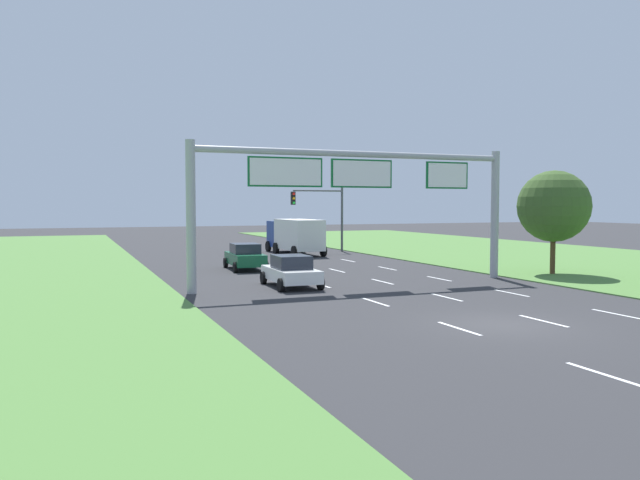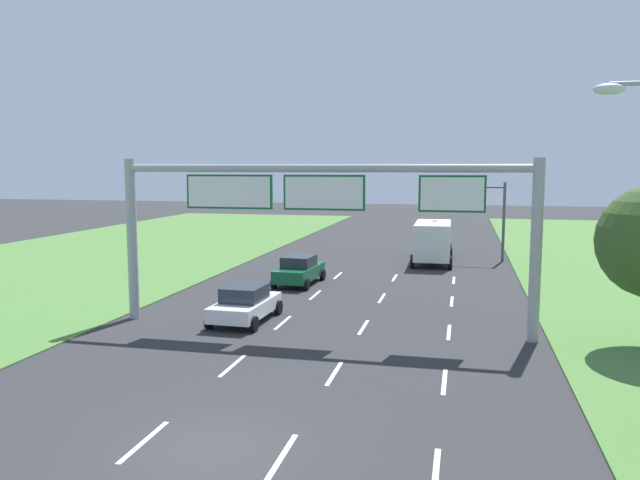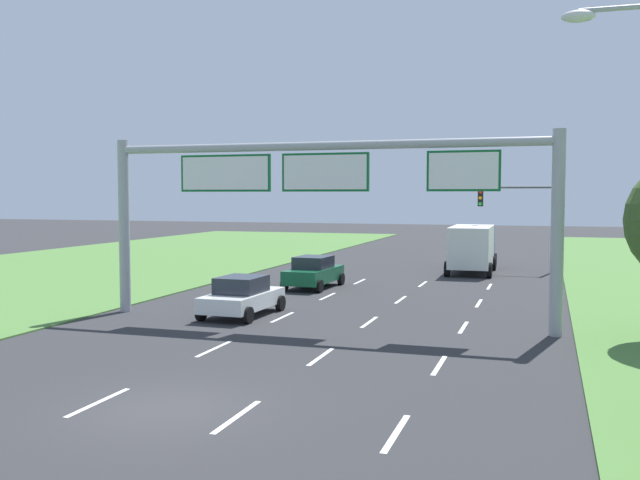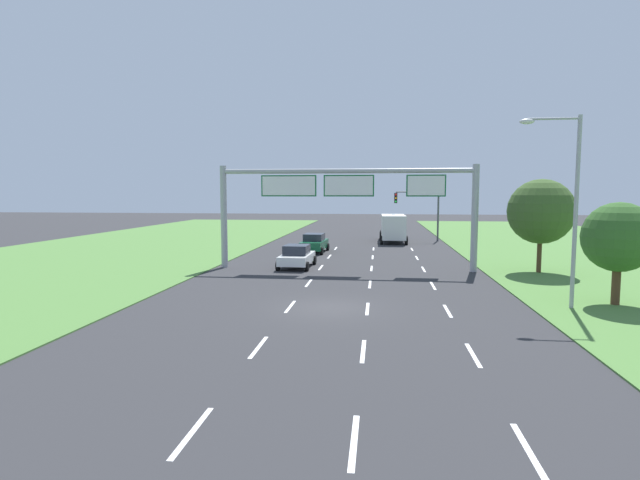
{
  "view_description": "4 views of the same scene",
  "coord_description": "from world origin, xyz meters",
  "px_view_note": "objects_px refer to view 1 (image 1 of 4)",
  "views": [
    {
      "loc": [
        -13.58,
        -17.06,
        4.06
      ],
      "look_at": [
        -1.17,
        13.59,
        2.18
      ],
      "focal_mm": 35.0,
      "sensor_mm": 36.0,
      "label": 1
    },
    {
      "loc": [
        5.68,
        -13.16,
        6.64
      ],
      "look_at": [
        -0.89,
        15.39,
        3.21
      ],
      "focal_mm": 35.0,
      "sensor_mm": 36.0,
      "label": 2
    },
    {
      "loc": [
        8.08,
        -13.87,
        4.81
      ],
      "look_at": [
        -0.19,
        11.95,
        3.07
      ],
      "focal_mm": 40.0,
      "sensor_mm": 36.0,
      "label": 3
    },
    {
      "loc": [
        2.21,
        -21.95,
        5.16
      ],
      "look_at": [
        -1.81,
        12.08,
        1.91
      ],
      "focal_mm": 28.0,
      "sensor_mm": 36.0,
      "label": 4
    }
  ],
  "objects_px": {
    "car_near_red": "(291,271)",
    "traffic_light_mast": "(321,207)",
    "roadside_tree_mid": "(554,206)",
    "car_lead_silver": "(245,256)",
    "sign_gantry": "(358,187)",
    "box_truck": "(295,235)"
  },
  "relations": [
    {
      "from": "car_lead_silver",
      "to": "box_truck",
      "type": "relative_size",
      "value": 0.56
    },
    {
      "from": "traffic_light_mast",
      "to": "roadside_tree_mid",
      "type": "height_order",
      "value": "roadside_tree_mid"
    },
    {
      "from": "car_lead_silver",
      "to": "roadside_tree_mid",
      "type": "distance_m",
      "value": 18.69
    },
    {
      "from": "car_near_red",
      "to": "roadside_tree_mid",
      "type": "distance_m",
      "value": 16.21
    },
    {
      "from": "traffic_light_mast",
      "to": "roadside_tree_mid",
      "type": "distance_m",
      "value": 21.88
    },
    {
      "from": "car_near_red",
      "to": "traffic_light_mast",
      "type": "height_order",
      "value": "traffic_light_mast"
    },
    {
      "from": "car_lead_silver",
      "to": "sign_gantry",
      "type": "bearing_deg",
      "value": -67.3
    },
    {
      "from": "box_truck",
      "to": "traffic_light_mast",
      "type": "height_order",
      "value": "traffic_light_mast"
    },
    {
      "from": "car_near_red",
      "to": "traffic_light_mast",
      "type": "distance_m",
      "value": 22.97
    },
    {
      "from": "car_near_red",
      "to": "box_truck",
      "type": "distance_m",
      "value": 20.52
    },
    {
      "from": "car_near_red",
      "to": "traffic_light_mast",
      "type": "bearing_deg",
      "value": 65.79
    },
    {
      "from": "car_lead_silver",
      "to": "box_truck",
      "type": "xyz_separation_m",
      "value": [
        7.02,
        10.39,
        0.78
      ]
    },
    {
      "from": "car_near_red",
      "to": "roadside_tree_mid",
      "type": "bearing_deg",
      "value": -0.42
    },
    {
      "from": "roadside_tree_mid",
      "to": "traffic_light_mast",
      "type": "bearing_deg",
      "value": 105.71
    },
    {
      "from": "traffic_light_mast",
      "to": "roadside_tree_mid",
      "type": "relative_size",
      "value": 0.93
    },
    {
      "from": "car_near_red",
      "to": "car_lead_silver",
      "type": "relative_size",
      "value": 0.97
    },
    {
      "from": "box_truck",
      "to": "roadside_tree_mid",
      "type": "height_order",
      "value": "roadside_tree_mid"
    },
    {
      "from": "sign_gantry",
      "to": "roadside_tree_mid",
      "type": "bearing_deg",
      "value": -0.37
    },
    {
      "from": "traffic_light_mast",
      "to": "roadside_tree_mid",
      "type": "bearing_deg",
      "value": -74.29
    },
    {
      "from": "car_near_red",
      "to": "traffic_light_mast",
      "type": "relative_size",
      "value": 0.77
    },
    {
      "from": "box_truck",
      "to": "sign_gantry",
      "type": "distance_m",
      "value": 20.38
    },
    {
      "from": "car_lead_silver",
      "to": "roadside_tree_mid",
      "type": "xyz_separation_m",
      "value": [
        15.82,
        -9.45,
        3.15
      ]
    }
  ]
}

